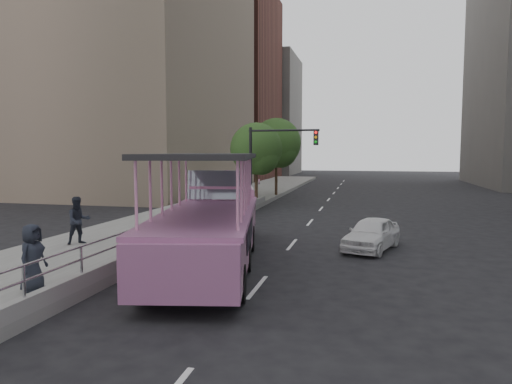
{
  "coord_description": "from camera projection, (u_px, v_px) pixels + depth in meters",
  "views": [
    {
      "loc": [
        3.88,
        -14.0,
        3.72
      ],
      "look_at": [
        0.11,
        1.49,
        2.33
      ],
      "focal_mm": 32.0,
      "sensor_mm": 36.0,
      "label": 1
    }
  ],
  "objects": [
    {
      "name": "sidewalk",
      "position": [
        191.0,
        215.0,
        25.81
      ],
      "size": [
        5.5,
        80.0,
        0.3
      ],
      "primitive_type": "cube",
      "color": "#979792",
      "rests_on": "ground"
    },
    {
      "name": "street_tree_near",
      "position": [
        257.0,
        151.0,
        30.65
      ],
      "size": [
        3.52,
        3.52,
        5.72
      ],
      "color": "#362318",
      "rests_on": "ground"
    },
    {
      "name": "guardrail",
      "position": [
        177.0,
        220.0,
        17.36
      ],
      "size": [
        0.07,
        22.0,
        0.71
      ],
      "color": "#B5B5BA",
      "rests_on": "kerb_wall"
    },
    {
      "name": "pedestrian_mid",
      "position": [
        78.0,
        220.0,
        16.99
      ],
      "size": [
        1.07,
        1.09,
        1.78
      ],
      "primitive_type": "imported",
      "rotation": [
        0.0,
        0.0,
        0.88
      ],
      "color": "#232833",
      "rests_on": "sidewalk"
    },
    {
      "name": "kerb_wall",
      "position": [
        177.0,
        237.0,
        17.42
      ],
      "size": [
        0.24,
        30.0,
        0.36
      ],
      "primitive_type": "cube",
      "color": "#989793",
      "rests_on": "sidewalk"
    },
    {
      "name": "ground",
      "position": [
        242.0,
        267.0,
        14.79
      ],
      "size": [
        160.0,
        160.0,
        0.0
      ],
      "primitive_type": "plane",
      "color": "black"
    },
    {
      "name": "parking_sign",
      "position": [
        199.0,
        200.0,
        18.15
      ],
      "size": [
        0.17,
        0.65,
        2.95
      ],
      "color": "black",
      "rests_on": "ground"
    },
    {
      "name": "traffic_signal",
      "position": [
        270.0,
        156.0,
        26.98
      ],
      "size": [
        4.2,
        0.32,
        5.2
      ],
      "color": "black",
      "rests_on": "ground"
    },
    {
      "name": "pedestrian_far",
      "position": [
        32.0,
        257.0,
        11.22
      ],
      "size": [
        0.56,
        0.84,
        1.68
      ],
      "primitive_type": "imported",
      "rotation": [
        0.0,
        0.0,
        1.6
      ],
      "color": "#232833",
      "rests_on": "sidewalk"
    },
    {
      "name": "midrise_brick",
      "position": [
        209.0,
        86.0,
        64.36
      ],
      "size": [
        18.0,
        16.0,
        26.0
      ],
      "primitive_type": "cube",
      "color": "brown",
      "rests_on": "ground"
    },
    {
      "name": "street_tree_far",
      "position": [
        277.0,
        145.0,
        36.37
      ],
      "size": [
        3.97,
        3.97,
        6.45
      ],
      "color": "#362318",
      "rests_on": "ground"
    },
    {
      "name": "midrise_stone_b",
      "position": [
        251.0,
        116.0,
        79.63
      ],
      "size": [
        16.0,
        14.0,
        20.0
      ],
      "primitive_type": "cube",
      "color": "slate",
      "rests_on": "ground"
    },
    {
      "name": "car",
      "position": [
        372.0,
        234.0,
        17.44
      ],
      "size": [
        2.52,
        3.91,
        1.24
      ],
      "primitive_type": "imported",
      "rotation": [
        0.0,
        0.0,
        -0.32
      ],
      "color": "white",
      "rests_on": "ground"
    },
    {
      "name": "duck_boat",
      "position": [
        212.0,
        222.0,
        15.46
      ],
      "size": [
        4.84,
        11.37,
        3.68
      ],
      "color": "black",
      "rests_on": "ground"
    }
  ]
}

